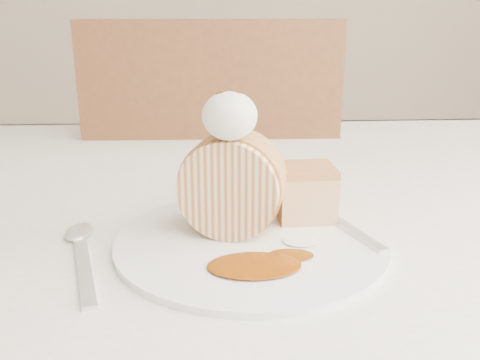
{
  "coord_description": "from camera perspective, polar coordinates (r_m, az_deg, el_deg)",
  "views": [
    {
      "loc": [
        -0.08,
        -0.4,
        0.97
      ],
      "look_at": [
        -0.05,
        0.08,
        0.81
      ],
      "focal_mm": 40.0,
      "sensor_mm": 36.0,
      "label": 1
    }
  ],
  "objects": [
    {
      "name": "spoon",
      "position": [
        0.49,
        -16.25,
        -9.3
      ],
      "size": [
        0.07,
        0.16,
        0.0
      ],
      "primitive_type": "cube",
      "rotation": [
        0.0,
        0.0,
        0.28
      ],
      "color": "silver",
      "rests_on": "table"
    },
    {
      "name": "whipped_cream",
      "position": [
        0.49,
        -1.11,
        6.86
      ],
      "size": [
        0.05,
        0.05,
        0.04
      ],
      "primitive_type": "ellipsoid",
      "color": "white",
      "rests_on": "roulade_slice"
    },
    {
      "name": "caramel_pool",
      "position": [
        0.47,
        1.53,
        -9.08
      ],
      "size": [
        0.08,
        0.06,
        0.0
      ],
      "primitive_type": null,
      "rotation": [
        0.0,
        0.0,
        0.05
      ],
      "color": "#6F2F04",
      "rests_on": "plate"
    },
    {
      "name": "roulade_slice",
      "position": [
        0.52,
        -0.89,
        -0.53
      ],
      "size": [
        0.11,
        0.08,
        0.1
      ],
      "primitive_type": "cylinder",
      "rotation": [
        1.57,
        0.0,
        -0.25
      ],
      "color": "beige",
      "rests_on": "plate"
    },
    {
      "name": "cake_chunk",
      "position": [
        0.57,
        6.97,
        -1.65
      ],
      "size": [
        0.06,
        0.06,
        0.05
      ],
      "primitive_type": "cube",
      "rotation": [
        0.0,
        0.0,
        0.05
      ],
      "color": "#D0844E",
      "rests_on": "plate"
    },
    {
      "name": "fork",
      "position": [
        0.55,
        11.64,
        -5.11
      ],
      "size": [
        0.07,
        0.15,
        0.0
      ],
      "primitive_type": "cube",
      "rotation": [
        0.0,
        0.0,
        0.33
      ],
      "color": "silver",
      "rests_on": "plate"
    },
    {
      "name": "table",
      "position": [
        0.68,
        4.02,
        -9.11
      ],
      "size": [
        1.4,
        0.9,
        0.75
      ],
      "color": "white",
      "rests_on": "ground"
    },
    {
      "name": "caramel_drizzle",
      "position": [
        0.49,
        -1.16,
        9.83
      ],
      "size": [
        0.03,
        0.02,
        0.01
      ],
      "primitive_type": "ellipsoid",
      "color": "#6F2F04",
      "rests_on": "whipped_cream"
    },
    {
      "name": "chair_far",
      "position": [
        1.12,
        -2.73,
        -4.37
      ],
      "size": [
        0.46,
        0.46,
        0.95
      ],
      "rotation": [
        0.0,
        0.0,
        3.12
      ],
      "color": "brown",
      "rests_on": "ground"
    },
    {
      "name": "plate",
      "position": [
        0.52,
        1.16,
        -6.59
      ],
      "size": [
        0.28,
        0.28,
        0.01
      ],
      "primitive_type": "cylinder",
      "rotation": [
        0.0,
        0.0,
        0.05
      ],
      "color": "white",
      "rests_on": "table"
    }
  ]
}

